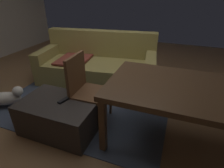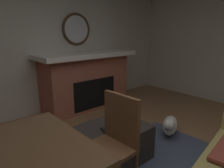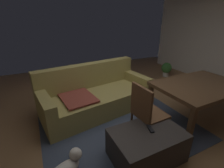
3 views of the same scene
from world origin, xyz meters
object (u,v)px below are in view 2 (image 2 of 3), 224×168
(tv_remote, at_px, (105,131))
(small_dog, at_px, (170,125))
(ottoman_coffee_table, at_px, (108,146))
(dining_chair_west, at_px, (113,138))
(round_wall_mirror, at_px, (76,29))
(fireplace, at_px, (86,80))

(tv_remote, height_order, small_dog, tv_remote)
(ottoman_coffee_table, bearing_deg, dining_chair_west, 57.65)
(round_wall_mirror, height_order, small_dog, round_wall_mirror)
(round_wall_mirror, distance_m, tv_remote, 2.46)
(ottoman_coffee_table, relative_size, tv_remote, 5.89)
(fireplace, bearing_deg, tv_remote, 61.61)
(fireplace, distance_m, small_dog, 1.85)
(tv_remote, relative_size, small_dog, 0.28)
(round_wall_mirror, bearing_deg, dining_chair_west, 65.01)
(dining_chair_west, xyz_separation_m, small_dog, (-1.29, -0.20, -0.35))
(ottoman_coffee_table, bearing_deg, small_dog, 173.80)
(tv_remote, bearing_deg, small_dog, -168.78)
(dining_chair_west, relative_size, small_dog, 1.62)
(round_wall_mirror, xyz_separation_m, small_dog, (-0.23, 2.08, -1.37))
(tv_remote, bearing_deg, dining_chair_west, 79.30)
(fireplace, xyz_separation_m, round_wall_mirror, (0.00, -0.29, 0.98))
(dining_chair_west, bearing_deg, round_wall_mirror, -114.99)
(fireplace, height_order, dining_chair_west, fireplace)
(ottoman_coffee_table, bearing_deg, fireplace, -117.20)
(fireplace, xyz_separation_m, small_dog, (-0.23, 1.79, -0.39))
(fireplace, bearing_deg, round_wall_mirror, -90.00)
(fireplace, bearing_deg, ottoman_coffee_table, 62.80)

